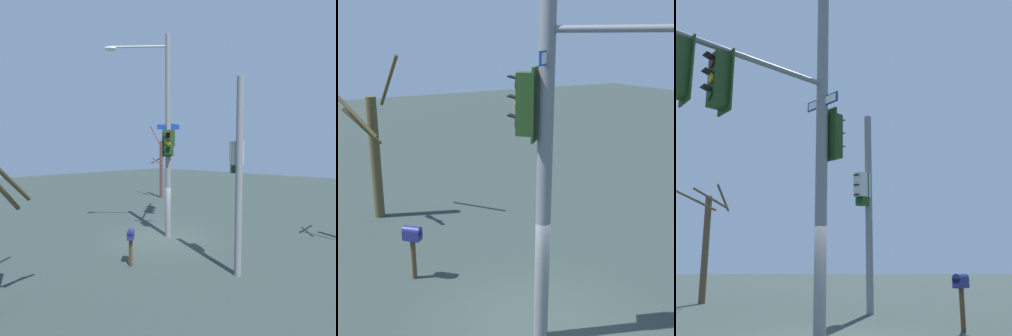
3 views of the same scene
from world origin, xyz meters
The scene contains 4 objects.
ground_plane centered at (0.00, 0.00, 0.00)m, with size 80.00×80.00×0.00m, color #2F3C38.
main_signal_pole_assembly centered at (1.08, 0.68, 5.29)m, with size 6.27×4.07×9.96m.
mailbox centered at (-3.24, -1.52, 1.11)m, with size 0.48×0.48×1.41m.
bare_tree_across_street centered at (-7.76, -1.17, 2.30)m, with size 1.98×1.99×5.37m.
Camera 2 is at (6.62, -4.66, 5.79)m, focal length 47.88 mm.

